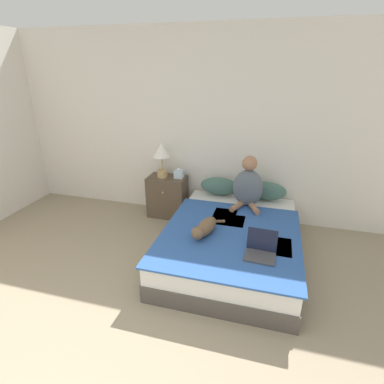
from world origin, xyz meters
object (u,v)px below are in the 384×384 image
(cat_tabby, at_px, (205,228))
(table_lamp, at_px, (162,154))
(pillow_far, at_px, (266,191))
(nightstand, at_px, (167,196))
(bed, at_px, (232,242))
(person_sitting, at_px, (248,186))
(laptop_open, at_px, (261,251))
(tissue_box, at_px, (179,174))
(pillow_near, at_px, (219,186))

(cat_tabby, bearing_deg, table_lamp, -128.47)
(pillow_far, relative_size, nightstand, 0.88)
(bed, relative_size, nightstand, 3.30)
(bed, height_order, cat_tabby, cat_tabby)
(pillow_far, xyz_separation_m, person_sitting, (-0.23, -0.26, 0.15))
(pillow_far, bearing_deg, laptop_open, -89.36)
(bed, bearing_deg, cat_tabby, -135.39)
(nightstand, bearing_deg, pillow_far, 1.93)
(bed, distance_m, tissue_box, 1.30)
(table_lamp, bearing_deg, pillow_near, 4.30)
(laptop_open, xyz_separation_m, tissue_box, (-1.22, 1.31, 0.21))
(pillow_far, distance_m, tissue_box, 1.21)
(nightstand, bearing_deg, laptop_open, -42.68)
(bed, height_order, person_sitting, person_sitting)
(pillow_far, xyz_separation_m, tissue_box, (-1.21, -0.02, 0.13))
(cat_tabby, distance_m, laptop_open, 0.63)
(laptop_open, relative_size, nightstand, 0.50)
(nightstand, bearing_deg, table_lamp, -166.57)
(pillow_near, xyz_separation_m, laptop_open, (0.65, -1.34, -0.07))
(pillow_far, bearing_deg, nightstand, -178.07)
(person_sitting, distance_m, cat_tabby, 0.94)
(bed, distance_m, cat_tabby, 0.46)
(laptop_open, bearing_deg, pillow_far, 93.37)
(laptop_open, bearing_deg, person_sitting, 105.37)
(cat_tabby, relative_size, tissue_box, 4.06)
(pillow_near, xyz_separation_m, pillow_far, (0.63, 0.00, 0.00))
(pillow_near, distance_m, laptop_open, 1.49)
(pillow_near, relative_size, person_sitting, 0.80)
(bed, relative_size, laptop_open, 6.65)
(person_sitting, bearing_deg, tissue_box, 166.27)
(nightstand, bearing_deg, bed, -37.17)
(bed, relative_size, tissue_box, 14.01)
(laptop_open, bearing_deg, nightstand, 140.05)
(nightstand, bearing_deg, tissue_box, 7.24)
(person_sitting, distance_m, laptop_open, 1.12)
(cat_tabby, relative_size, laptop_open, 1.93)
(laptop_open, height_order, tissue_box, tissue_box)
(pillow_near, relative_size, table_lamp, 1.06)
(bed, height_order, nightstand, nightstand)
(bed, xyz_separation_m, pillow_far, (0.32, 0.85, 0.32))
(pillow_near, relative_size, pillow_far, 1.00)
(table_lamp, bearing_deg, bed, -35.19)
(pillow_far, xyz_separation_m, nightstand, (-1.38, -0.05, -0.22))
(pillow_far, xyz_separation_m, cat_tabby, (-0.58, -1.11, -0.04))
(pillow_far, distance_m, nightstand, 1.40)
(tissue_box, bearing_deg, person_sitting, -13.73)
(bed, bearing_deg, nightstand, 142.83)
(pillow_near, bearing_deg, person_sitting, -32.87)
(pillow_near, height_order, cat_tabby, pillow_near)
(person_sitting, height_order, table_lamp, table_lamp)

